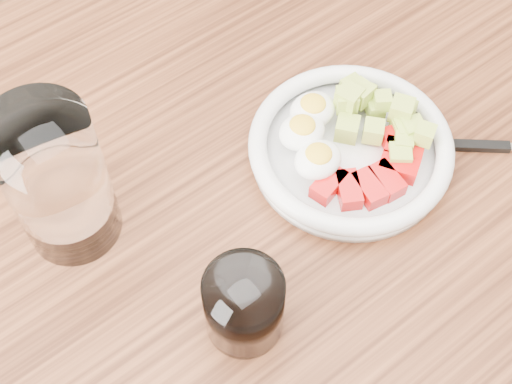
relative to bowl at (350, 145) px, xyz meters
The scene contains 5 objects.
dining_table 0.16m from the bowl, behind, with size 1.50×0.90×0.77m.
bowl is the anchor object (origin of this frame).
fork 0.16m from the bowl, 34.16° to the right, with size 0.15×0.13×0.01m.
water_glass 0.31m from the bowl, 159.49° to the left, with size 0.10×0.10×0.17m, color white.
coffee_glass 0.23m from the bowl, 157.55° to the right, with size 0.07×0.07×0.08m.
Camera 1 is at (-0.24, -0.29, 1.42)m, focal length 50.00 mm.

